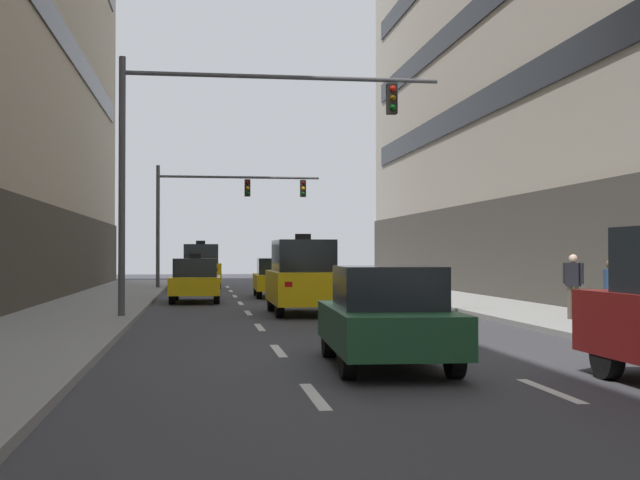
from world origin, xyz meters
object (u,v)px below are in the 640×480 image
at_px(traffic_signal_0, 218,138).
at_px(traffic_signal_1, 216,202).
at_px(taxi_driving_2, 195,281).
at_px(taxi_driving_3, 201,267).
at_px(pedestrian_0, 573,282).
at_px(pedestrian_1, 611,291).
at_px(taxi_driving_4, 277,278).
at_px(car_driving_0, 387,317).
at_px(taxi_driving_1, 303,277).

height_order(traffic_signal_0, traffic_signal_1, traffic_signal_0).
distance_m(taxi_driving_2, taxi_driving_3, 12.06).
distance_m(pedestrian_0, pedestrian_1, 4.07).
relative_size(taxi_driving_4, pedestrian_0, 2.63).
xyz_separation_m(taxi_driving_4, traffic_signal_0, (-2.61, -11.62, 4.10)).
bearing_deg(pedestrian_0, taxi_driving_4, 113.12).
bearing_deg(taxi_driving_3, traffic_signal_1, -62.46).
bearing_deg(taxi_driving_2, taxi_driving_4, 43.84).
bearing_deg(car_driving_0, taxi_driving_2, 99.50).
distance_m(taxi_driving_3, pedestrian_0, 25.10).
distance_m(taxi_driving_3, traffic_signal_0, 20.90).
bearing_deg(taxi_driving_1, pedestrian_1, -58.70).
relative_size(pedestrian_0, pedestrian_1, 1.06).
bearing_deg(pedestrian_1, taxi_driving_3, 106.77).
distance_m(taxi_driving_1, traffic_signal_0, 4.93).
xyz_separation_m(car_driving_0, taxi_driving_3, (-2.90, 30.44, 0.34)).
bearing_deg(taxi_driving_4, taxi_driving_1, -90.50).
bearing_deg(traffic_signal_1, taxi_driving_3, 117.54).
bearing_deg(traffic_signal_1, taxi_driving_2, -95.08).
xyz_separation_m(taxi_driving_1, taxi_driving_3, (-2.99, 18.68, 0.03)).
height_order(taxi_driving_2, taxi_driving_4, taxi_driving_2).
relative_size(taxi_driving_4, traffic_signal_0, 0.49).
bearing_deg(car_driving_0, taxi_driving_4, 89.54).
bearing_deg(taxi_driving_3, car_driving_0, -84.56).
xyz_separation_m(car_driving_0, taxi_driving_4, (0.17, 21.51, 0.00)).
distance_m(car_driving_0, taxi_driving_4, 21.51).
distance_m(traffic_signal_1, pedestrian_1, 27.09).
relative_size(traffic_signal_1, pedestrian_0, 4.93).
bearing_deg(pedestrian_1, taxi_driving_1, 121.30).
bearing_deg(pedestrian_0, traffic_signal_1, 111.14).
height_order(taxi_driving_1, taxi_driving_3, taxi_driving_3).
bearing_deg(pedestrian_1, traffic_signal_1, 106.11).
relative_size(taxi_driving_2, traffic_signal_1, 0.54).
distance_m(car_driving_0, pedestrian_0, 9.52).
height_order(taxi_driving_3, pedestrian_1, taxi_driving_3).
bearing_deg(traffic_signal_1, taxi_driving_1, -82.64).
height_order(taxi_driving_2, traffic_signal_0, traffic_signal_0).
bearing_deg(pedestrian_0, pedestrian_1, -104.21).
height_order(taxi_driving_1, taxi_driving_2, taxi_driving_1).
height_order(traffic_signal_1, pedestrian_0, traffic_signal_1).
height_order(taxi_driving_4, pedestrian_1, taxi_driving_4).
bearing_deg(pedestrian_1, taxi_driving_2, 118.88).
bearing_deg(traffic_signal_0, traffic_signal_1, 89.09).
xyz_separation_m(car_driving_0, taxi_driving_2, (-3.08, 18.39, 0.01)).
xyz_separation_m(taxi_driving_3, traffic_signal_1, (0.76, -1.46, 3.21)).
bearing_deg(pedestrian_0, taxi_driving_2, 129.80).
height_order(car_driving_0, pedestrian_1, pedestrian_1).
height_order(car_driving_0, pedestrian_0, pedestrian_0).
bearing_deg(taxi_driving_3, pedestrian_1, -73.23).
bearing_deg(taxi_driving_3, taxi_driving_1, -80.92).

